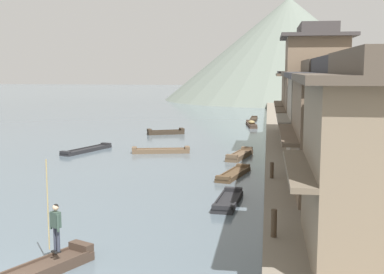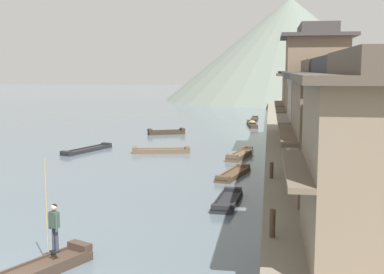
{
  "view_description": "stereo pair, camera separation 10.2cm",
  "coord_description": "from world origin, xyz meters",
  "px_view_note": "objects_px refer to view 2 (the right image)",
  "views": [
    {
      "loc": [
        7.56,
        -12.4,
        6.43
      ],
      "look_at": [
        2.73,
        19.88,
        2.07
      ],
      "focal_mm": 47.26,
      "sensor_mm": 36.0,
      "label": 1
    },
    {
      "loc": [
        7.66,
        -12.39,
        6.43
      ],
      "look_at": [
        2.73,
        19.88,
        2.07
      ],
      "focal_mm": 47.26,
      "sensor_mm": 36.0,
      "label": 2
    }
  ],
  "objects_px": {
    "boat_midriver_drifting": "(227,201)",
    "mooring_post_dock_mid": "(271,170)",
    "boat_crossing_west": "(166,132)",
    "house_waterfront_nearest": "(380,157)",
    "house_waterfront_second": "(347,126)",
    "boat_moored_far": "(254,119)",
    "boat_midriver_upstream": "(233,174)",
    "boat_moored_second": "(161,151)",
    "house_waterfront_tall": "(324,113)",
    "mooring_post_dock_near": "(272,223)",
    "house_waterfront_far": "(309,100)",
    "boat_upstream_distant": "(240,155)",
    "boatman_person": "(54,222)",
    "boat_moored_nearest": "(252,124)",
    "house_waterfront_narrow": "(315,87)",
    "boat_moored_third": "(87,150)"
  },
  "relations": [
    {
      "from": "boat_midriver_upstream",
      "to": "boat_upstream_distant",
      "type": "distance_m",
      "value": 6.58
    },
    {
      "from": "boatman_person",
      "to": "boat_midriver_upstream",
      "type": "relative_size",
      "value": 0.69
    },
    {
      "from": "boat_moored_far",
      "to": "house_waterfront_nearest",
      "type": "distance_m",
      "value": 50.14
    },
    {
      "from": "boat_upstream_distant",
      "to": "mooring_post_dock_near",
      "type": "height_order",
      "value": "mooring_post_dock_near"
    },
    {
      "from": "house_waterfront_second",
      "to": "house_waterfront_tall",
      "type": "relative_size",
      "value": 1.2
    },
    {
      "from": "boatman_person",
      "to": "house_waterfront_second",
      "type": "bearing_deg",
      "value": 40.34
    },
    {
      "from": "boat_crossing_west",
      "to": "house_waterfront_nearest",
      "type": "height_order",
      "value": "house_waterfront_nearest"
    },
    {
      "from": "house_waterfront_narrow",
      "to": "boat_midriver_upstream",
      "type": "bearing_deg",
      "value": -125.37
    },
    {
      "from": "boatman_person",
      "to": "boat_moored_second",
      "type": "height_order",
      "value": "boatman_person"
    },
    {
      "from": "boat_upstream_distant",
      "to": "house_waterfront_nearest",
      "type": "bearing_deg",
      "value": -75.97
    },
    {
      "from": "house_waterfront_far",
      "to": "mooring_post_dock_mid",
      "type": "distance_m",
      "value": 19.0
    },
    {
      "from": "boat_moored_third",
      "to": "boat_moored_far",
      "type": "height_order",
      "value": "boat_moored_third"
    },
    {
      "from": "boatman_person",
      "to": "boat_upstream_distant",
      "type": "relative_size",
      "value": 0.7
    },
    {
      "from": "boat_midriver_upstream",
      "to": "house_waterfront_tall",
      "type": "bearing_deg",
      "value": 10.35
    },
    {
      "from": "boat_midriver_upstream",
      "to": "boat_moored_nearest",
      "type": "bearing_deg",
      "value": 89.63
    },
    {
      "from": "boat_midriver_drifting",
      "to": "house_waterfront_nearest",
      "type": "xyz_separation_m",
      "value": [
        5.17,
        -8.32,
        3.73
      ]
    },
    {
      "from": "house_waterfront_nearest",
      "to": "house_waterfront_tall",
      "type": "height_order",
      "value": "same"
    },
    {
      "from": "house_waterfront_far",
      "to": "boat_upstream_distant",
      "type": "bearing_deg",
      "value": -125.12
    },
    {
      "from": "boatman_person",
      "to": "boat_midriver_drifting",
      "type": "xyz_separation_m",
      "value": [
        4.91,
        8.77,
        -1.42
      ]
    },
    {
      "from": "house_waterfront_narrow",
      "to": "house_waterfront_second",
      "type": "bearing_deg",
      "value": -88.92
    },
    {
      "from": "boat_moored_nearest",
      "to": "boat_moored_far",
      "type": "distance_m",
      "value": 7.16
    },
    {
      "from": "house_waterfront_second",
      "to": "house_waterfront_narrow",
      "type": "distance_m",
      "value": 13.97
    },
    {
      "from": "boatman_person",
      "to": "boat_midriver_drifting",
      "type": "relative_size",
      "value": 0.78
    },
    {
      "from": "boat_moored_nearest",
      "to": "house_waterfront_far",
      "type": "relative_size",
      "value": 0.69
    },
    {
      "from": "boat_midriver_drifting",
      "to": "mooring_post_dock_mid",
      "type": "height_order",
      "value": "mooring_post_dock_mid"
    },
    {
      "from": "boat_upstream_distant",
      "to": "mooring_post_dock_mid",
      "type": "distance_m",
      "value": 11.05
    },
    {
      "from": "boat_moored_nearest",
      "to": "boat_midriver_upstream",
      "type": "height_order",
      "value": "boat_moored_nearest"
    },
    {
      "from": "boat_midriver_upstream",
      "to": "boat_crossing_west",
      "type": "xyz_separation_m",
      "value": [
        -8.11,
        19.25,
        0.05
      ]
    },
    {
      "from": "boat_moored_far",
      "to": "house_waterfront_nearest",
      "type": "relative_size",
      "value": 0.67
    },
    {
      "from": "boat_upstream_distant",
      "to": "mooring_post_dock_near",
      "type": "bearing_deg",
      "value": -83.67
    },
    {
      "from": "boatman_person",
      "to": "boat_upstream_distant",
      "type": "bearing_deg",
      "value": 77.68
    },
    {
      "from": "boat_moored_far",
      "to": "boat_crossing_west",
      "type": "distance_m",
      "value": 17.82
    },
    {
      "from": "boat_moored_far",
      "to": "boat_midriver_upstream",
      "type": "distance_m",
      "value": 35.0
    },
    {
      "from": "boat_moored_far",
      "to": "boat_crossing_west",
      "type": "bearing_deg",
      "value": -117.92
    },
    {
      "from": "house_waterfront_far",
      "to": "house_waterfront_narrow",
      "type": "bearing_deg",
      "value": -91.33
    },
    {
      "from": "mooring_post_dock_near",
      "to": "house_waterfront_narrow",
      "type": "bearing_deg",
      "value": 81.69
    },
    {
      "from": "boat_moored_third",
      "to": "boat_midriver_upstream",
      "type": "height_order",
      "value": "boat_midriver_upstream"
    },
    {
      "from": "boat_moored_second",
      "to": "boat_moored_far",
      "type": "height_order",
      "value": "boat_moored_second"
    },
    {
      "from": "boat_moored_second",
      "to": "house_waterfront_far",
      "type": "height_order",
      "value": "house_waterfront_far"
    },
    {
      "from": "boat_crossing_west",
      "to": "house_waterfront_tall",
      "type": "xyz_separation_m",
      "value": [
        13.46,
        -18.28,
        3.68
      ]
    },
    {
      "from": "boat_moored_nearest",
      "to": "house_waterfront_narrow",
      "type": "distance_m",
      "value": 21.57
    },
    {
      "from": "boat_midriver_drifting",
      "to": "house_waterfront_second",
      "type": "relative_size",
      "value": 0.47
    },
    {
      "from": "boat_moored_third",
      "to": "house_waterfront_narrow",
      "type": "xyz_separation_m",
      "value": [
        17.46,
        -0.2,
        5.06
      ]
    },
    {
      "from": "boat_midriver_upstream",
      "to": "house_waterfront_narrow",
      "type": "bearing_deg",
      "value": 54.63
    },
    {
      "from": "boat_moored_far",
      "to": "house_waterfront_nearest",
      "type": "xyz_separation_m",
      "value": [
        5.1,
        -49.73,
        3.75
      ]
    },
    {
      "from": "boat_midriver_drifting",
      "to": "mooring_post_dock_near",
      "type": "bearing_deg",
      "value": -73.75
    },
    {
      "from": "boat_upstream_distant",
      "to": "house_waterfront_narrow",
      "type": "distance_m",
      "value": 7.35
    },
    {
      "from": "boatman_person",
      "to": "boat_moored_far",
      "type": "distance_m",
      "value": 50.45
    },
    {
      "from": "house_waterfront_tall",
      "to": "mooring_post_dock_mid",
      "type": "distance_m",
      "value": 6.56
    },
    {
      "from": "boat_moored_second",
      "to": "boat_midriver_upstream",
      "type": "height_order",
      "value": "boat_moored_second"
    }
  ]
}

